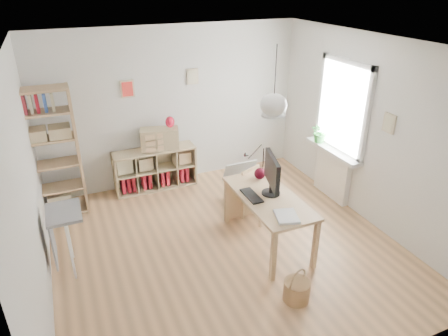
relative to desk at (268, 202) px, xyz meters
name	(u,v)px	position (x,y,z in m)	size (l,w,h in m)	color
ground	(226,246)	(-0.55, 0.15, -0.66)	(4.50, 4.50, 0.00)	tan
room_shell	(274,105)	(0.00, 0.00, 1.34)	(4.50, 4.50, 4.50)	white
window_unit	(343,107)	(1.68, 0.75, 0.89)	(0.07, 1.16, 1.46)	white
radiator	(332,174)	(1.64, 0.75, -0.26)	(0.10, 0.80, 0.80)	white
windowsill	(333,151)	(1.59, 0.75, 0.17)	(0.22, 1.20, 0.06)	white
desk	(268,202)	(0.00, 0.00, 0.00)	(0.70, 1.50, 0.75)	tan
cube_shelf	(154,171)	(-1.02, 2.23, -0.36)	(1.40, 0.38, 0.72)	tan
tall_bookshelf	(49,150)	(-2.59, 1.95, 0.43)	(0.80, 0.38, 2.00)	tan
side_table	(60,225)	(-2.59, 0.50, 0.01)	(0.40, 0.55, 0.85)	gray
chair	(256,191)	(0.16, 0.65, -0.20)	(0.51, 0.51, 0.80)	gray
wicker_basket	(297,290)	(-0.20, -1.09, -0.52)	(0.31, 0.31, 0.42)	olive
storage_chest	(248,189)	(0.28, 1.17, -0.46)	(0.57, 0.65, 0.60)	#B5B4B0
monitor	(272,173)	(0.06, 0.05, 0.40)	(0.25, 0.61, 0.54)	black
keyboard	(252,196)	(-0.21, 0.09, 0.10)	(0.16, 0.42, 0.02)	black
task_lamp	(254,158)	(0.09, 0.62, 0.37)	(0.38, 0.14, 0.40)	black
yarn_ball	(260,174)	(0.13, 0.50, 0.17)	(0.16, 0.16, 0.16)	#48091A
paper_tray	(287,216)	(-0.05, -0.54, 0.11)	(0.26, 0.32, 0.03)	white
drawer_chest	(160,139)	(-0.88, 2.19, 0.24)	(0.63, 0.29, 0.36)	tan
red_vase	(170,122)	(-0.69, 2.19, 0.52)	(0.16, 0.16, 0.19)	#A10D22
potted_plant	(320,132)	(1.57, 1.10, 0.38)	(0.32, 0.28, 0.35)	#2A702E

